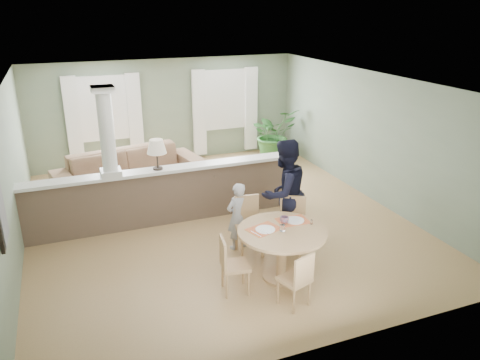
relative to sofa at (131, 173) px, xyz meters
name	(u,v)px	position (x,y,z in m)	size (l,w,h in m)	color
ground	(216,219)	(1.33, -1.97, -0.47)	(8.00, 8.00, 0.00)	tan
room_shell	(203,122)	(1.30, -1.34, 1.34)	(7.02, 8.02, 2.71)	gray
pony_wall	(163,189)	(0.34, -1.77, 0.23)	(5.32, 0.38, 2.70)	brown
sofa	(131,173)	(0.00, 0.00, 0.00)	(3.23, 1.26, 0.94)	#8B694C
houseplant	(273,134)	(4.03, 1.16, 0.22)	(1.24, 1.07, 1.38)	#295C24
dining_table	(282,240)	(1.60, -4.35, 0.18)	(1.36, 1.36, 0.93)	tan
chair_far_boy	(248,222)	(1.44, -3.39, 0.07)	(0.49, 0.49, 0.99)	tan
chair_far_man	(291,223)	(2.09, -3.72, 0.08)	(0.63, 0.63, 1.00)	tan
chair_near	(298,278)	(1.47, -5.11, -0.01)	(0.48, 0.48, 0.85)	tan
chair_side	(231,263)	(0.74, -4.43, 0.01)	(0.45, 0.45, 0.88)	tan
child_person	(238,216)	(1.31, -3.22, 0.13)	(0.44, 0.29, 1.20)	#A6A6AB
man_person	(284,193)	(2.11, -3.34, 0.48)	(0.93, 0.72, 1.90)	black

